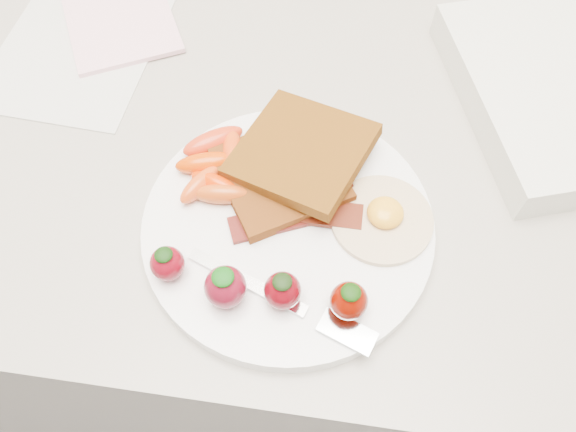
# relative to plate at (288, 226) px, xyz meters

# --- Properties ---
(counter) EXTENTS (2.00, 0.60, 0.90)m
(counter) POSITION_rel_plate_xyz_m (-0.03, 0.14, -0.46)
(counter) COLOR gray
(counter) RESTS_ON ground
(plate) EXTENTS (0.27, 0.27, 0.02)m
(plate) POSITION_rel_plate_xyz_m (0.00, 0.00, 0.00)
(plate) COLOR white
(plate) RESTS_ON counter
(toast_lower) EXTENTS (0.15, 0.15, 0.01)m
(toast_lower) POSITION_rel_plate_xyz_m (-0.01, 0.05, 0.02)
(toast_lower) COLOR #502308
(toast_lower) RESTS_ON plate
(toast_upper) EXTENTS (0.15, 0.15, 0.03)m
(toast_upper) POSITION_rel_plate_xyz_m (0.00, 0.07, 0.03)
(toast_upper) COLOR #3C1D04
(toast_upper) RESTS_ON toast_lower
(fried_egg) EXTENTS (0.12, 0.12, 0.02)m
(fried_egg) POSITION_rel_plate_xyz_m (0.09, 0.01, 0.01)
(fried_egg) COLOR beige
(fried_egg) RESTS_ON plate
(bacon_strips) EXTENTS (0.12, 0.09, 0.01)m
(bacon_strips) POSITION_rel_plate_xyz_m (0.01, 0.01, 0.01)
(bacon_strips) COLOR #4B0604
(bacon_strips) RESTS_ON plate
(baby_carrots) EXTENTS (0.08, 0.11, 0.02)m
(baby_carrots) POSITION_rel_plate_xyz_m (-0.08, 0.04, 0.02)
(baby_carrots) COLOR #D23B00
(baby_carrots) RESTS_ON plate
(strawberries) EXTENTS (0.19, 0.05, 0.04)m
(strawberries) POSITION_rel_plate_xyz_m (-0.02, -0.08, 0.03)
(strawberries) COLOR maroon
(strawberries) RESTS_ON plate
(fork) EXTENTS (0.17, 0.08, 0.00)m
(fork) POSITION_rel_plate_xyz_m (0.01, -0.08, 0.01)
(fork) COLOR white
(fork) RESTS_ON plate
(paper_sheet) EXTENTS (0.19, 0.24, 0.00)m
(paper_sheet) POSITION_rel_plate_xyz_m (-0.28, 0.21, -0.01)
(paper_sheet) COLOR silver
(paper_sheet) RESTS_ON counter
(notepad) EXTENTS (0.19, 0.21, 0.01)m
(notepad) POSITION_rel_plate_xyz_m (-0.25, 0.27, -0.00)
(notepad) COLOR #F9BCCB
(notepad) RESTS_ON paper_sheet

